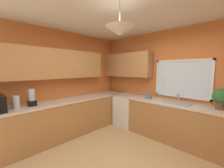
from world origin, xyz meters
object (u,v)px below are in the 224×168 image
Objects in this scene: bowl at (149,97)px; blender_appliance at (32,98)px; sink_assembly at (176,102)px; kettle at (16,102)px; potted_plant at (221,97)px; dishwasher at (127,111)px.

blender_appliance is (-1.36, -2.38, 0.12)m from bowl.
kettle is at bearing -127.32° from sink_assembly.
blender_appliance is (-0.02, 0.28, 0.03)m from kettle.
bowl is at bearing -178.08° from potted_plant.
bowl is at bearing -179.48° from sink_assembly.
dishwasher is at bearing 74.30° from blender_appliance.
kettle is at bearing -103.67° from dishwasher.
kettle reaches higher than bowl.
potted_plant is at bearing 43.81° from kettle.
potted_plant is (0.79, 0.04, 0.22)m from sink_assembly.
blender_appliance is at bearing -119.71° from bowl.
sink_assembly is at bearing 52.68° from kettle.
bowl is (0.70, 0.03, 0.52)m from dishwasher.
blender_appliance is at bearing -139.54° from potted_plant.
blender_appliance is (-0.66, -2.35, 0.64)m from dishwasher.
sink_assembly reaches higher than dishwasher.
sink_assembly reaches higher than bowl.
potted_plant reaches higher than blender_appliance.
kettle is 0.65× the size of potted_plant.
bowl is (1.34, 2.66, -0.08)m from kettle.
dishwasher is at bearing -177.54° from bowl.
kettle is at bearing -136.19° from potted_plant.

